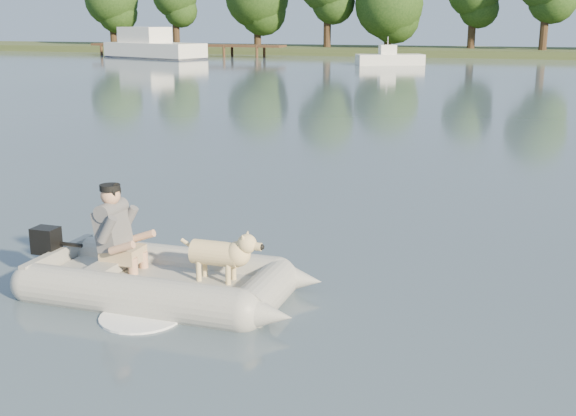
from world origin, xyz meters
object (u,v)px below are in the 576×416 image
(motorboat, at_px, (390,52))
(dog, at_px, (216,257))
(dinghy, at_px, (164,248))
(man, at_px, (114,226))
(cabin_cruiser, at_px, (154,43))
(dock, at_px, (186,50))

(motorboat, bearing_deg, dog, -106.15)
(dinghy, distance_m, dog, 0.63)
(man, xyz_separation_m, cabin_cruiser, (-25.41, 47.47, 0.51))
(dog, height_order, motorboat, motorboat)
(dog, distance_m, motorboat, 45.02)
(dog, relative_size, motorboat, 0.19)
(man, distance_m, dog, 1.32)
(cabin_cruiser, bearing_deg, dock, 97.77)
(dock, relative_size, cabin_cruiser, 1.86)
(dock, bearing_deg, motorboat, -19.80)
(dock, xyz_separation_m, man, (24.52, -51.54, 0.23))
(man, bearing_deg, dock, 115.41)
(dock, relative_size, motorboat, 3.71)
(dock, height_order, cabin_cruiser, cabin_cruiser)
(dog, bearing_deg, dock, 116.58)
(dock, distance_m, cabin_cruiser, 4.23)
(dock, xyz_separation_m, dinghy, (25.20, -51.59, 0.05))
(dinghy, distance_m, cabin_cruiser, 54.21)
(dock, bearing_deg, dinghy, -63.96)
(cabin_cruiser, bearing_deg, motorboat, 11.84)
(motorboat, bearing_deg, dinghy, -106.95)
(dock, distance_m, motorboat, 20.62)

